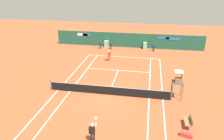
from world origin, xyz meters
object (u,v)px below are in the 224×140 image
Objects in this scene: equipment_bag at (187,135)px; ball_kid_left_post at (100,44)px; player_on_baseline at (109,55)px; umpire_chair at (178,81)px; ball_kid_right_post at (111,45)px; player_bench at (189,121)px; ball_kid_centre_post at (154,47)px; tennis_ball_by_sideline at (133,62)px; player_near_side at (93,131)px.

ball_kid_left_post reaches higher than equipment_bag.
player_on_baseline is at bearing 120.42° from equipment_bag.
ball_kid_right_post is at bearing 31.75° from umpire_chair.
player_bench is 19.24m from ball_kid_centre_post.
player_on_baseline is (-8.35, 9.10, -0.91)m from umpire_chair.
ball_kid_centre_post is at bearing 171.82° from ball_kid_left_post.
umpire_chair is 2.33× the size of player_bench.
ball_kid_centre_post is 8.74m from ball_kid_left_post.
player_bench is (0.54, -4.28, -1.32)m from umpire_chair.
player_bench is 22.21m from ball_kid_left_post.
ball_kid_left_post is 8.29m from tennis_ball_by_sideline.
umpire_chair reaches higher than player_on_baseline.
ball_kid_centre_post reaches higher than ball_kid_left_post.
player_near_side is 22.46m from ball_kid_centre_post.
player_near_side reaches higher than ball_kid_right_post.
tennis_ball_by_sideline is (-2.78, -5.72, -0.71)m from ball_kid_centre_post.
equipment_bag is 20.50m from ball_kid_centre_post.
ball_kid_left_post is (-8.74, 0.00, -0.01)m from ball_kid_centre_post.
tennis_ball_by_sideline is (-5.20, 14.63, -0.13)m from equipment_bag.
ball_kid_left_post is at bearing 1.26° from ball_kid_centre_post.
ball_kid_left_post is at bearing 36.39° from umpire_chair.
player_near_side reaches higher than player_bench.
umpire_chair reaches higher than ball_kid_right_post.
player_on_baseline is at bearing 87.27° from player_near_side.
ball_kid_left_post is at bearing 118.73° from equipment_bag.
equipment_bag is 23.21m from ball_kid_left_post.
player_near_side is at bearing 139.44° from umpire_chair.
player_bench is at bearing 78.36° from equipment_bag.
equipment_bag is 0.76× the size of ball_kid_right_post.
umpire_chair is 17.41m from ball_kid_right_post.
tennis_ball_by_sideline is (3.42, -0.04, -0.89)m from player_on_baseline.
umpire_chair is 2.25× the size of ball_kid_right_post.
equipment_bag reaches higher than tennis_ball_by_sideline.
ball_kid_right_post is (-6.99, -0.00, -0.03)m from ball_kid_centre_post.
player_near_side reaches higher than tennis_ball_by_sideline.
equipment_bag is 22.43m from ball_kid_right_post.
equipment_bag is at bearing 99.71° from player_on_baseline.
ball_kid_right_post is (-9.41, 20.35, 0.56)m from equipment_bag.
ball_kid_right_post is at bearing 171.82° from ball_kid_left_post.
ball_kid_right_post is (-2.88, 22.08, -0.23)m from player_near_side.
player_on_baseline is (-8.88, 13.38, 0.42)m from player_bench.
umpire_chair reaches higher than ball_kid_centre_post.
umpire_chair is at bearing 117.43° from ball_kid_right_post.
ball_kid_left_post is (-2.54, 5.67, -0.18)m from player_on_baseline.
player_near_side is at bearing 80.71° from ball_kid_centre_post.
player_on_baseline reaches higher than equipment_bag.
player_near_side is at bearing 93.12° from ball_kid_right_post.
ball_kid_centre_post is at bearing -158.26° from player_on_baseline.
player_bench is 0.93× the size of ball_kid_centre_post.
ball_kid_left_post is (-4.63, 22.08, -0.21)m from player_near_side.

